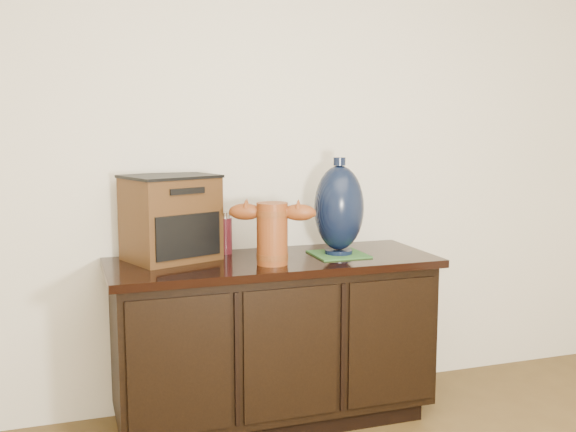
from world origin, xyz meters
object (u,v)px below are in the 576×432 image
object	(u,v)px
spray_can	(225,233)
lamp_base	(339,208)
tv_radio	(171,218)
terracotta_vessel	(272,230)
sideboard	(273,339)

from	to	relation	value
spray_can	lamp_base	bearing A→B (deg)	-22.38
lamp_base	spray_can	distance (m)	0.54
tv_radio	lamp_base	xyz separation A→B (m)	(0.74, -0.14, 0.03)
terracotta_vessel	lamp_base	distance (m)	0.37
tv_radio	spray_can	world-z (taller)	tv_radio
sideboard	spray_can	bearing A→B (deg)	132.93
spray_can	tv_radio	bearing A→B (deg)	-167.77
terracotta_vessel	spray_can	distance (m)	0.33
tv_radio	spray_can	distance (m)	0.28
sideboard	lamp_base	bearing A→B (deg)	-2.31
terracotta_vessel	lamp_base	size ratio (longest dim) A/B	0.83
sideboard	tv_radio	xyz separation A→B (m)	(-0.43, 0.13, 0.56)
sideboard	terracotta_vessel	bearing A→B (deg)	-108.75
terracotta_vessel	lamp_base	bearing A→B (deg)	39.67
tv_radio	lamp_base	size ratio (longest dim) A/B	1.04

